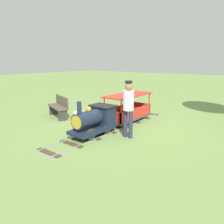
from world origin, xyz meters
TOP-DOWN VIEW (x-y plane):
  - ground_plane at (0.00, 0.00)m, footprint 60.00×60.00m
  - track at (0.00, 0.42)m, footprint 0.79×5.70m
  - locomotive at (0.00, 1.26)m, footprint 0.75×1.44m
  - passenger_car at (0.00, -0.48)m, footprint 0.85×2.00m
  - conductor_person at (-0.87, 0.82)m, footprint 0.30×0.30m
  - park_bench at (2.51, 0.54)m, footprint 1.36×0.83m

SIDE VIEW (x-z plane):
  - ground_plane at x=0.00m, z-range 0.00..0.00m
  - track at x=0.00m, z-range 0.00..0.04m
  - park_bench at x=2.51m, z-range 0.01..0.83m
  - passenger_car at x=0.00m, z-range -0.06..0.91m
  - locomotive at x=0.00m, z-range -0.05..1.01m
  - conductor_person at x=-0.87m, z-range 0.15..1.77m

